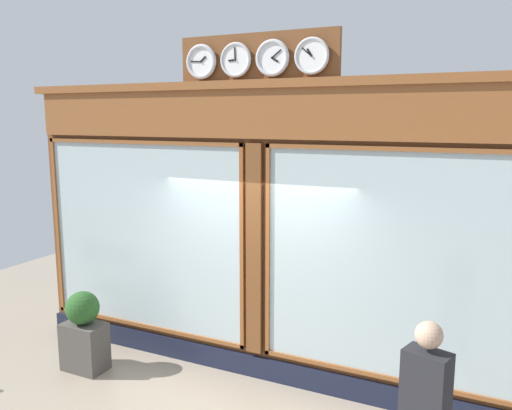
{
  "coord_description": "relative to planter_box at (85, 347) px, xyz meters",
  "views": [
    {
      "loc": [
        -2.66,
        5.54,
        3.27
      ],
      "look_at": [
        0.0,
        0.0,
        2.22
      ],
      "focal_mm": 36.22,
      "sensor_mm": 36.0,
      "label": 1
    }
  ],
  "objects": [
    {
      "name": "planter_box",
      "position": [
        0.0,
        0.0,
        0.0
      ],
      "size": [
        0.56,
        0.36,
        0.63
      ],
      "primitive_type": "cube",
      "color": "#4C4742",
      "rests_on": "ground_plane"
    },
    {
      "name": "planter_shrub",
      "position": [
        0.0,
        0.0,
        0.53
      ],
      "size": [
        0.43,
        0.43,
        0.43
      ],
      "primitive_type": "sphere",
      "color": "#285623",
      "rests_on": "planter_box"
    },
    {
      "name": "shop_facade",
      "position": [
        -2.09,
        -0.94,
        1.56
      ],
      "size": [
        6.92,
        0.42,
        4.23
      ],
      "color": "brown",
      "rests_on": "ground_plane"
    }
  ]
}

